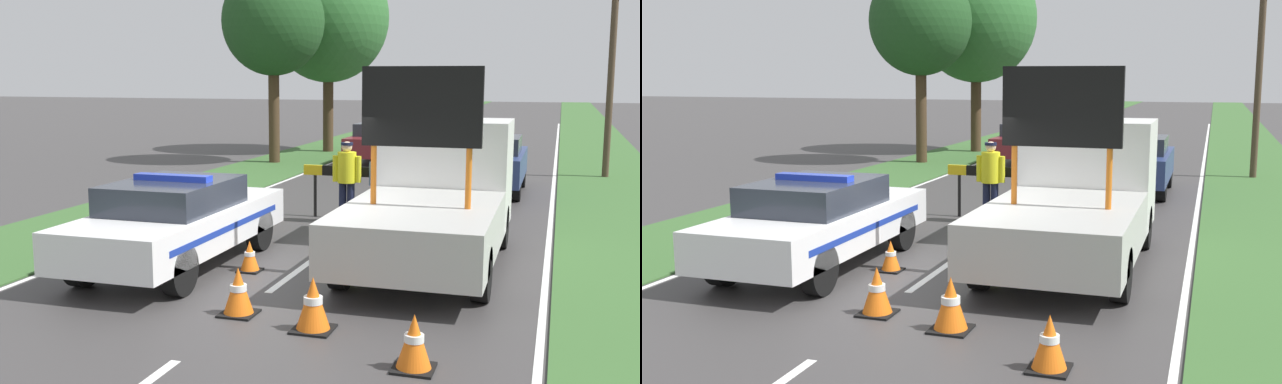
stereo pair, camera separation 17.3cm
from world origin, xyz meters
The scene contains 19 objects.
ground_plane centered at (0.00, 0.00, 0.00)m, with size 160.00×160.00×0.00m, color #3D3A3A.
lane_markings centered at (0.00, 12.38, 0.00)m, with size 7.74×56.15×0.01m.
grass_verge_left centered at (-5.47, 20.00, 0.01)m, with size 3.09×120.00×0.03m.
grass_verge_right centered at (5.47, 20.00, 0.01)m, with size 3.09×120.00×0.03m.
police_car centered at (-1.96, 0.11, 0.77)m, with size 1.87×4.90×1.55m.
work_truck centered at (1.96, 1.83, 1.09)m, with size 2.28×5.41×3.26m.
road_barrier centered at (-0.18, 5.01, 0.95)m, with size 2.58×0.08×1.15m.
police_officer centered at (-0.33, 4.51, 1.04)m, with size 0.63×0.40×1.74m.
pedestrian_civilian centered at (0.40, 4.67, 0.93)m, with size 0.57×0.36×1.59m.
traffic_cone_near_police centered at (2.55, -3.04, 0.31)m, with size 0.45×0.45×0.62m.
traffic_cone_centre_front centered at (-2.17, 4.04, 0.34)m, with size 0.49×0.49×0.68m.
traffic_cone_near_truck centered at (-0.73, 0.18, 0.25)m, with size 0.36×0.36×0.50m.
traffic_cone_behind_barrier centered at (0.00, -1.90, 0.32)m, with size 0.47×0.47×0.64m.
traffic_cone_lane_edge centered at (1.13, -2.18, 0.34)m, with size 0.50×0.50×0.68m.
queued_car_hatch_blue centered at (2.17, 9.71, 0.81)m, with size 1.78×4.03×1.52m.
queued_car_wagon_maroon centered at (-2.13, 15.33, 0.78)m, with size 1.72×4.30×1.45m.
roadside_tree_near_left centered at (-5.79, 14.29, 4.95)m, with size 3.61×3.61×6.88m.
roadside_tree_near_right centered at (-5.11, 18.60, 5.35)m, with size 4.85×4.85×7.92m.
utility_pole centered at (5.31, 13.78, 3.41)m, with size 1.20×0.20×6.60m.
Camera 1 is at (3.93, -10.61, 3.13)m, focal length 42.00 mm.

